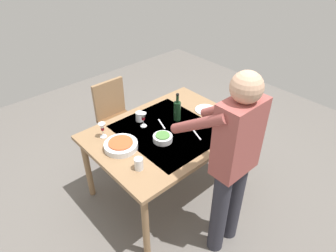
{
  "coord_description": "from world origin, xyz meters",
  "views": [
    {
      "loc": [
        1.58,
        1.76,
        2.47
      ],
      "look_at": [
        0.0,
        0.0,
        0.82
      ],
      "focal_mm": 32.25,
      "sensor_mm": 36.0,
      "label": 1
    }
  ],
  "objects_px": {
    "serving_bowl_pasta": "(121,145)",
    "chair_near": "(115,114)",
    "water_cup_near_right": "(139,164)",
    "water_cup_far_left": "(213,117)",
    "dining_table": "(168,136)",
    "person_server": "(232,159)",
    "wine_glass_left": "(143,117)",
    "wine_bottle": "(177,110)",
    "side_bowl_salad": "(163,138)",
    "wine_glass_right": "(102,128)",
    "water_cup_near_left": "(140,117)",
    "dinner_plate_near": "(206,110)"
  },
  "relations": [
    {
      "from": "water_cup_near_left",
      "to": "chair_near",
      "type": "bearing_deg",
      "value": -97.47
    },
    {
      "from": "wine_bottle",
      "to": "side_bowl_salad",
      "type": "bearing_deg",
      "value": 26.33
    },
    {
      "from": "water_cup_near_left",
      "to": "dinner_plate_near",
      "type": "distance_m",
      "value": 0.72
    },
    {
      "from": "person_server",
      "to": "wine_glass_left",
      "type": "distance_m",
      "value": 1.02
    },
    {
      "from": "water_cup_far_left",
      "to": "side_bowl_salad",
      "type": "distance_m",
      "value": 0.59
    },
    {
      "from": "dining_table",
      "to": "water_cup_near_right",
      "type": "distance_m",
      "value": 0.6
    },
    {
      "from": "chair_near",
      "to": "water_cup_far_left",
      "type": "relative_size",
      "value": 9.97
    },
    {
      "from": "wine_glass_right",
      "to": "dinner_plate_near",
      "type": "bearing_deg",
      "value": 162.74
    },
    {
      "from": "water_cup_near_right",
      "to": "side_bowl_salad",
      "type": "bearing_deg",
      "value": -158.6
    },
    {
      "from": "water_cup_near_right",
      "to": "serving_bowl_pasta",
      "type": "relative_size",
      "value": 0.35
    },
    {
      "from": "water_cup_near_right",
      "to": "dinner_plate_near",
      "type": "bearing_deg",
      "value": -167.47
    },
    {
      "from": "water_cup_near_right",
      "to": "dinner_plate_near",
      "type": "xyz_separation_m",
      "value": [
        -1.08,
        -0.24,
        -0.05
      ]
    },
    {
      "from": "wine_bottle",
      "to": "side_bowl_salad",
      "type": "height_order",
      "value": "wine_bottle"
    },
    {
      "from": "water_cup_far_left",
      "to": "dinner_plate_near",
      "type": "distance_m",
      "value": 0.21
    },
    {
      "from": "wine_glass_right",
      "to": "water_cup_near_left",
      "type": "height_order",
      "value": "wine_glass_right"
    },
    {
      "from": "chair_near",
      "to": "wine_bottle",
      "type": "xyz_separation_m",
      "value": [
        -0.21,
        0.85,
        0.35
      ]
    },
    {
      "from": "dining_table",
      "to": "water_cup_far_left",
      "type": "relative_size",
      "value": 16.27
    },
    {
      "from": "person_server",
      "to": "water_cup_far_left",
      "type": "xyz_separation_m",
      "value": [
        -0.51,
        -0.62,
        -0.15
      ]
    },
    {
      "from": "person_server",
      "to": "serving_bowl_pasta",
      "type": "distance_m",
      "value": 0.99
    },
    {
      "from": "wine_glass_right",
      "to": "water_cup_near_left",
      "type": "distance_m",
      "value": 0.42
    },
    {
      "from": "person_server",
      "to": "serving_bowl_pasta",
      "type": "height_order",
      "value": "person_server"
    },
    {
      "from": "water_cup_near_right",
      "to": "water_cup_far_left",
      "type": "bearing_deg",
      "value": -176.48
    },
    {
      "from": "dining_table",
      "to": "chair_near",
      "type": "xyz_separation_m",
      "value": [
        0.02,
        -0.92,
        -0.17
      ]
    },
    {
      "from": "dinner_plate_near",
      "to": "side_bowl_salad",
      "type": "bearing_deg",
      "value": 7.16
    },
    {
      "from": "chair_near",
      "to": "person_server",
      "type": "distance_m",
      "value": 1.78
    },
    {
      "from": "wine_glass_left",
      "to": "water_cup_near_left",
      "type": "distance_m",
      "value": 0.12
    },
    {
      "from": "wine_glass_left",
      "to": "side_bowl_salad",
      "type": "bearing_deg",
      "value": 87.36
    },
    {
      "from": "person_server",
      "to": "dinner_plate_near",
      "type": "xyz_separation_m",
      "value": [
        -0.61,
        -0.8,
        -0.19
      ]
    },
    {
      "from": "water_cup_near_left",
      "to": "water_cup_near_right",
      "type": "bearing_deg",
      "value": 52.0
    },
    {
      "from": "wine_bottle",
      "to": "water_cup_near_left",
      "type": "distance_m",
      "value": 0.38
    },
    {
      "from": "dining_table",
      "to": "serving_bowl_pasta",
      "type": "relative_size",
      "value": 4.95
    },
    {
      "from": "dining_table",
      "to": "serving_bowl_pasta",
      "type": "distance_m",
      "value": 0.51
    },
    {
      "from": "chair_near",
      "to": "person_server",
      "type": "height_order",
      "value": "person_server"
    },
    {
      "from": "wine_bottle",
      "to": "water_cup_far_left",
      "type": "height_order",
      "value": "wine_bottle"
    },
    {
      "from": "wine_glass_left",
      "to": "chair_near",
      "type": "bearing_deg",
      "value": -98.93
    },
    {
      "from": "wine_glass_right",
      "to": "water_cup_near_right",
      "type": "bearing_deg",
      "value": 88.27
    },
    {
      "from": "dining_table",
      "to": "person_server",
      "type": "xyz_separation_m",
      "value": [
        0.07,
        0.8,
        0.26
      ]
    },
    {
      "from": "wine_glass_right",
      "to": "water_cup_near_left",
      "type": "xyz_separation_m",
      "value": [
        -0.42,
        0.01,
        -0.06
      ]
    },
    {
      "from": "serving_bowl_pasta",
      "to": "side_bowl_salad",
      "type": "distance_m",
      "value": 0.38
    },
    {
      "from": "dining_table",
      "to": "dinner_plate_near",
      "type": "height_order",
      "value": "dinner_plate_near"
    },
    {
      "from": "serving_bowl_pasta",
      "to": "side_bowl_salad",
      "type": "xyz_separation_m",
      "value": [
        -0.35,
        0.17,
        0.0
      ]
    },
    {
      "from": "water_cup_far_left",
      "to": "side_bowl_salad",
      "type": "relative_size",
      "value": 0.51
    },
    {
      "from": "wine_glass_left",
      "to": "wine_bottle",
      "type": "bearing_deg",
      "value": 157.56
    },
    {
      "from": "side_bowl_salad",
      "to": "dinner_plate_near",
      "type": "relative_size",
      "value": 0.78
    },
    {
      "from": "person_server",
      "to": "wine_bottle",
      "type": "relative_size",
      "value": 5.71
    },
    {
      "from": "water_cup_near_left",
      "to": "dinner_plate_near",
      "type": "xyz_separation_m",
      "value": [
        -0.64,
        0.32,
        -0.04
      ]
    },
    {
      "from": "wine_bottle",
      "to": "dinner_plate_near",
      "type": "distance_m",
      "value": 0.37
    },
    {
      "from": "serving_bowl_pasta",
      "to": "chair_near",
      "type": "bearing_deg",
      "value": -119.14
    },
    {
      "from": "person_server",
      "to": "wine_glass_right",
      "type": "height_order",
      "value": "person_server"
    },
    {
      "from": "serving_bowl_pasta",
      "to": "water_cup_near_left",
      "type": "bearing_deg",
      "value": -148.62
    }
  ]
}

